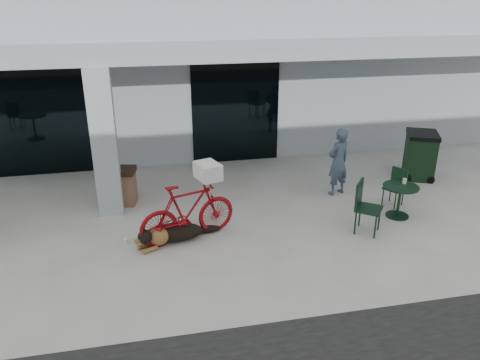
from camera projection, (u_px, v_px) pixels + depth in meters
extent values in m
plane|color=beige|center=(192.00, 259.00, 8.46)|extent=(80.00, 80.00, 0.00)
cube|color=#9CA9B0|center=(161.00, 64.00, 15.31)|extent=(22.00, 7.00, 4.50)
cube|color=black|center=(43.00, 124.00, 11.86)|extent=(2.80, 0.06, 2.70)
cube|color=black|center=(236.00, 114.00, 12.80)|extent=(2.40, 0.06, 2.70)
cube|color=#9CA9B0|center=(105.00, 143.00, 9.67)|extent=(0.50, 0.50, 3.12)
cube|color=#9CA9B0|center=(169.00, 52.00, 10.50)|extent=(22.00, 2.80, 0.18)
imported|color=maroon|center=(188.00, 212.00, 8.90)|extent=(2.04, 1.16, 1.18)
cube|color=white|center=(208.00, 171.00, 8.83)|extent=(0.53, 0.62, 0.31)
cylinder|color=white|center=(126.00, 241.00, 8.97)|extent=(0.09, 0.09, 0.09)
imported|color=#394B60|center=(338.00, 162.00, 10.84)|extent=(0.69, 0.57, 1.61)
cylinder|color=white|center=(405.00, 181.00, 9.89)|extent=(0.09, 0.09, 0.11)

